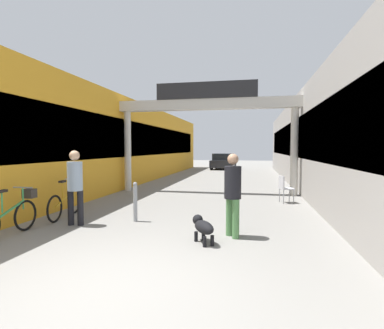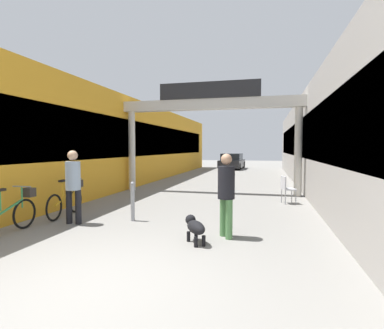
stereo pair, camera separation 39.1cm
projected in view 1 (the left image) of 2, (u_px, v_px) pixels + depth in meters
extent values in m
plane|color=gray|center=(108.00, 289.00, 3.83)|extent=(80.00, 80.00, 0.00)
cube|color=gold|center=(117.00, 144.00, 15.49)|extent=(3.00, 26.00, 4.04)
cube|color=black|center=(144.00, 140.00, 15.19)|extent=(0.04, 23.40, 1.62)
cube|color=#9E9993|center=(327.00, 143.00, 13.48)|extent=(3.00, 26.00, 4.04)
cube|color=black|center=(293.00, 139.00, 13.76)|extent=(0.04, 23.40, 1.62)
cylinder|color=beige|center=(128.00, 151.00, 12.59)|extent=(0.28, 0.28, 3.32)
cylinder|color=beige|center=(294.00, 152.00, 11.27)|extent=(0.28, 0.28, 3.32)
cube|color=beige|center=(206.00, 104.00, 11.82)|extent=(7.40, 0.44, 0.41)
cube|color=#232326|center=(206.00, 90.00, 11.60)|extent=(3.96, 0.10, 0.64)
cylinder|color=#4C7F47|center=(229.00, 216.00, 6.16)|extent=(0.20, 0.20, 0.79)
cylinder|color=#4C7F47|center=(236.00, 219.00, 5.94)|extent=(0.20, 0.20, 0.79)
cylinder|color=black|center=(233.00, 182.00, 6.01)|extent=(0.48, 0.48, 0.65)
sphere|color=tan|center=(233.00, 159.00, 5.98)|extent=(0.31, 0.31, 0.22)
cylinder|color=black|center=(71.00, 208.00, 6.99)|extent=(0.15, 0.15, 0.81)
cylinder|color=black|center=(80.00, 208.00, 6.96)|extent=(0.15, 0.15, 0.81)
cylinder|color=#8C9EB2|center=(75.00, 176.00, 6.93)|extent=(0.36, 0.36, 0.67)
sphere|color=tan|center=(74.00, 155.00, 6.91)|extent=(0.24, 0.24, 0.23)
ellipsoid|color=black|center=(204.00, 227.00, 5.63)|extent=(0.57, 0.64, 0.24)
sphere|color=black|center=(198.00, 220.00, 5.87)|extent=(0.29, 0.29, 0.20)
sphere|color=white|center=(200.00, 226.00, 5.80)|extent=(0.20, 0.20, 0.15)
cylinder|color=black|center=(196.00, 236.00, 5.77)|extent=(0.10, 0.10, 0.19)
cylinder|color=black|center=(203.00, 235.00, 5.84)|extent=(0.10, 0.10, 0.19)
cylinder|color=black|center=(205.00, 242.00, 5.45)|extent=(0.10, 0.10, 0.19)
cylinder|color=black|center=(212.00, 241.00, 5.51)|extent=(0.10, 0.10, 0.19)
torus|color=black|center=(26.00, 215.00, 6.53)|extent=(0.07, 0.67, 0.67)
cube|color=#338C4C|center=(7.00, 212.00, 6.01)|extent=(0.06, 0.94, 0.34)
cylinder|color=#338C4C|center=(2.00, 202.00, 5.88)|extent=(0.03, 0.03, 0.42)
cube|color=black|center=(2.00, 191.00, 5.87)|extent=(0.11, 0.22, 0.05)
cylinder|color=#338C4C|center=(23.00, 199.00, 6.45)|extent=(0.03, 0.03, 0.46)
cylinder|color=gray|center=(23.00, 187.00, 6.43)|extent=(0.46, 0.04, 0.03)
cube|color=#332D28|center=(29.00, 193.00, 6.64)|extent=(0.25, 0.21, 0.20)
torus|color=black|center=(75.00, 201.00, 8.24)|extent=(0.13, 0.67, 0.67)
torus|color=black|center=(55.00, 209.00, 7.22)|extent=(0.13, 0.67, 0.67)
cube|color=gold|center=(65.00, 198.00, 7.72)|extent=(0.14, 0.94, 0.34)
cylinder|color=gold|center=(63.00, 190.00, 7.59)|extent=(0.04, 0.04, 0.42)
cube|color=black|center=(62.00, 181.00, 7.58)|extent=(0.12, 0.23, 0.05)
cylinder|color=gold|center=(73.00, 188.00, 8.16)|extent=(0.04, 0.04, 0.46)
cylinder|color=gray|center=(73.00, 179.00, 8.14)|extent=(0.46, 0.08, 0.03)
cube|color=#332D28|center=(77.00, 184.00, 8.35)|extent=(0.26, 0.23, 0.20)
cylinder|color=gray|center=(135.00, 203.00, 7.33)|extent=(0.10, 0.10, 0.89)
sphere|color=gray|center=(135.00, 184.00, 7.30)|extent=(0.10, 0.10, 0.10)
cylinder|color=gray|center=(289.00, 195.00, 10.02)|extent=(0.04, 0.04, 0.45)
cylinder|color=gray|center=(294.00, 197.00, 9.68)|extent=(0.04, 0.04, 0.45)
cylinder|color=gray|center=(279.00, 195.00, 9.99)|extent=(0.04, 0.04, 0.45)
cylinder|color=gray|center=(284.00, 197.00, 9.65)|extent=(0.04, 0.04, 0.45)
cube|color=silver|center=(287.00, 189.00, 9.82)|extent=(0.50, 0.50, 0.04)
cube|color=silver|center=(281.00, 182.00, 9.79)|extent=(0.15, 0.39, 0.40)
cube|color=black|center=(224.00, 163.00, 25.77)|extent=(1.95, 4.08, 0.60)
cube|color=#1E2328|center=(223.00, 157.00, 25.60)|extent=(1.69, 2.28, 0.55)
cylinder|color=black|center=(217.00, 164.00, 27.38)|extent=(0.23, 0.61, 0.60)
cylinder|color=black|center=(235.00, 165.00, 26.99)|extent=(0.23, 0.61, 0.60)
cylinder|color=black|center=(211.00, 166.00, 24.58)|extent=(0.23, 0.61, 0.60)
cylinder|color=black|center=(231.00, 166.00, 24.18)|extent=(0.23, 0.61, 0.60)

